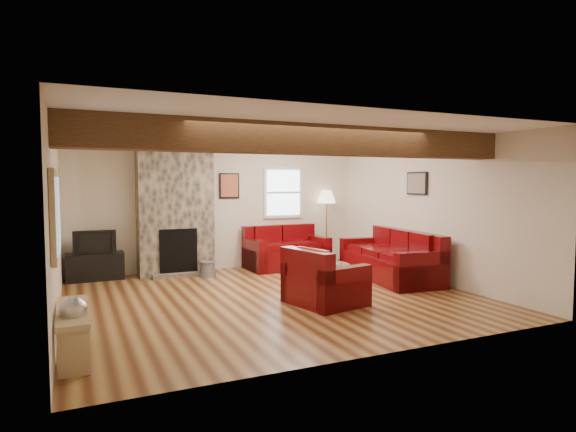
% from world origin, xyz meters
% --- Properties ---
extents(room, '(8.00, 8.00, 8.00)m').
position_xyz_m(room, '(0.00, 0.00, 1.25)').
color(room, '#5A2F17').
rests_on(room, ground).
extents(floor, '(6.00, 6.00, 0.00)m').
position_xyz_m(floor, '(0.00, 0.00, 0.00)').
color(floor, '#5A2F17').
rests_on(floor, ground).
extents(oak_beam, '(6.00, 0.36, 0.38)m').
position_xyz_m(oak_beam, '(0.00, -1.25, 2.31)').
color(oak_beam, '#362310').
rests_on(oak_beam, room).
extents(chimney_breast, '(1.40, 0.67, 2.50)m').
position_xyz_m(chimney_breast, '(-1.00, 2.49, 1.22)').
color(chimney_breast, '#342E28').
rests_on(chimney_breast, floor).
extents(back_window, '(0.90, 0.08, 1.10)m').
position_xyz_m(back_window, '(1.35, 2.71, 1.55)').
color(back_window, white).
rests_on(back_window, room).
extents(hatch_window, '(0.08, 1.00, 0.90)m').
position_xyz_m(hatch_window, '(-2.96, -1.50, 1.45)').
color(hatch_window, tan).
rests_on(hatch_window, room).
extents(ceiling_dome, '(0.40, 0.40, 0.18)m').
position_xyz_m(ceiling_dome, '(0.90, 0.90, 2.44)').
color(ceiling_dome, white).
rests_on(ceiling_dome, room).
extents(artwork_back, '(0.42, 0.06, 0.52)m').
position_xyz_m(artwork_back, '(0.15, 2.71, 1.70)').
color(artwork_back, black).
rests_on(artwork_back, room).
extents(artwork_right, '(0.06, 0.55, 0.42)m').
position_xyz_m(artwork_right, '(2.96, 0.30, 1.75)').
color(artwork_right, black).
rests_on(artwork_right, room).
extents(sofa_three, '(1.19, 2.37, 0.88)m').
position_xyz_m(sofa_three, '(2.48, 0.44, 0.44)').
color(sofa_three, '#470505').
rests_on(sofa_three, floor).
extents(loveseat, '(1.67, 1.00, 0.87)m').
position_xyz_m(loveseat, '(1.22, 2.23, 0.43)').
color(loveseat, '#470505').
rests_on(loveseat, floor).
extents(armchair_red, '(1.08, 1.17, 0.82)m').
position_xyz_m(armchair_red, '(0.53, -0.69, 0.41)').
color(armchair_red, '#470505').
rests_on(armchair_red, floor).
extents(coffee_table, '(0.94, 0.94, 0.49)m').
position_xyz_m(coffee_table, '(0.81, -0.03, 0.23)').
color(coffee_table, '#472D16').
rests_on(coffee_table, floor).
extents(tv_cabinet, '(0.99, 0.39, 0.49)m').
position_xyz_m(tv_cabinet, '(-2.45, 2.53, 0.25)').
color(tv_cabinet, black).
rests_on(tv_cabinet, floor).
extents(television, '(0.73, 0.10, 0.42)m').
position_xyz_m(television, '(-2.45, 2.53, 0.70)').
color(television, black).
rests_on(television, tv_cabinet).
extents(floor_lamp, '(0.41, 0.41, 1.60)m').
position_xyz_m(floor_lamp, '(2.33, 2.55, 1.37)').
color(floor_lamp, tan).
rests_on(floor_lamp, floor).
extents(pine_bench, '(0.30, 1.27, 0.48)m').
position_xyz_m(pine_bench, '(-2.83, -1.48, 0.24)').
color(pine_bench, tan).
rests_on(pine_bench, floor).
extents(pedal_bin, '(0.28, 0.28, 0.66)m').
position_xyz_m(pedal_bin, '(-2.82, -1.72, 0.33)').
color(pedal_bin, '#AAABB0').
rests_on(pedal_bin, floor).
extents(coal_bucket, '(0.32, 0.32, 0.30)m').
position_xyz_m(coal_bucket, '(-0.51, 2.02, 0.15)').
color(coal_bucket, slate).
rests_on(coal_bucket, floor).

